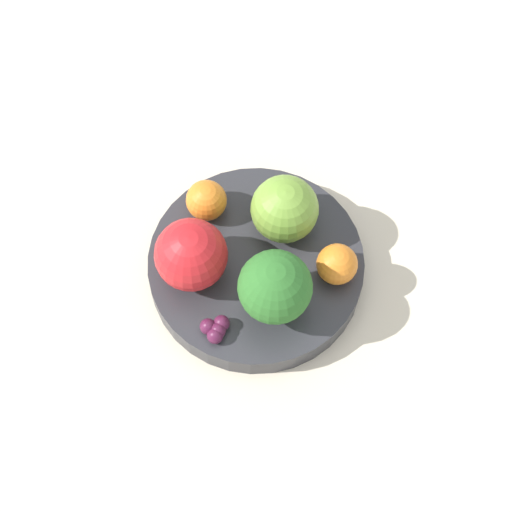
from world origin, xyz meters
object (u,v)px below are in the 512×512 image
at_px(bowl, 256,267).
at_px(apple_green, 191,255).
at_px(apple_red, 285,209).
at_px(orange_back, 337,264).
at_px(orange_front, 206,200).
at_px(grape_cluster, 215,328).
at_px(broccoli, 275,287).

bearing_deg(bowl, apple_green, -145.18).
xyz_separation_m(apple_red, apple_green, (-0.05, -0.08, 0.00)).
distance_m(apple_red, orange_back, 0.07).
distance_m(orange_front, orange_back, 0.13).
bearing_deg(apple_green, grape_cluster, -45.38).
distance_m(bowl, grape_cluster, 0.08).
bearing_deg(apple_green, bowl, 34.82).
xyz_separation_m(bowl, grape_cluster, (-0.00, -0.08, 0.02)).
bearing_deg(orange_back, orange_front, 176.46).
bearing_deg(orange_back, apple_red, 158.58).
xyz_separation_m(apple_green, grape_cluster, (0.04, -0.04, -0.02)).
relative_size(apple_red, orange_front, 1.63).
bearing_deg(apple_red, broccoli, -71.47).
xyz_separation_m(bowl, orange_front, (-0.06, 0.03, 0.03)).
bearing_deg(apple_red, orange_front, -167.11).
bearing_deg(orange_front, apple_red, 12.89).
bearing_deg(apple_red, apple_green, -125.32).
height_order(bowl, grape_cluster, grape_cluster).
xyz_separation_m(orange_front, grape_cluster, (0.06, -0.10, -0.01)).
xyz_separation_m(orange_front, orange_back, (0.13, -0.01, -0.00)).
height_order(broccoli, orange_back, broccoli).
bearing_deg(orange_front, orange_back, -3.54).
bearing_deg(orange_back, bowl, -164.24).
bearing_deg(broccoli, orange_front, 147.77).
distance_m(orange_back, grape_cluster, 0.12).
height_order(broccoli, orange_front, broccoli).
relative_size(broccoli, orange_back, 2.00).
xyz_separation_m(apple_green, orange_front, (-0.02, 0.06, -0.01)).
bearing_deg(grape_cluster, orange_back, 52.87).
bearing_deg(grape_cluster, apple_red, 84.90).
bearing_deg(apple_red, orange_back, -21.42).
xyz_separation_m(bowl, apple_red, (0.01, 0.04, 0.04)).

